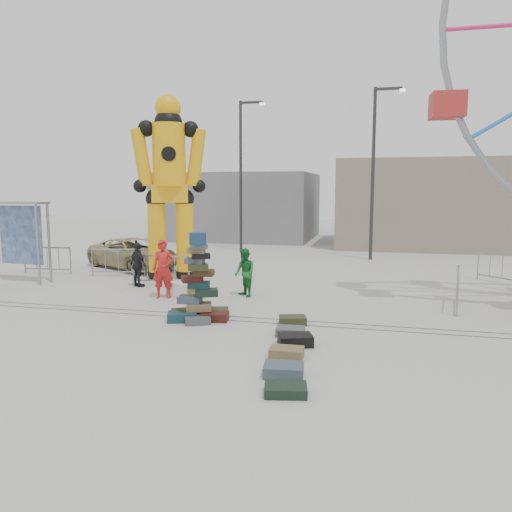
% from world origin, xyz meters
% --- Properties ---
extents(ground, '(90.00, 90.00, 0.00)m').
position_xyz_m(ground, '(0.00, 0.00, 0.00)').
color(ground, '#9E9E99').
rests_on(ground, ground).
extents(track_line_near, '(40.00, 0.04, 0.01)m').
position_xyz_m(track_line_near, '(0.00, 0.60, 0.00)').
color(track_line_near, '#47443F').
rests_on(track_line_near, ground).
extents(track_line_far, '(40.00, 0.04, 0.01)m').
position_xyz_m(track_line_far, '(0.00, 1.00, 0.00)').
color(track_line_far, '#47443F').
rests_on(track_line_far, ground).
extents(building_right, '(12.00, 8.00, 5.00)m').
position_xyz_m(building_right, '(7.00, 20.00, 2.50)').
color(building_right, gray).
rests_on(building_right, ground).
extents(building_left, '(10.00, 8.00, 4.40)m').
position_xyz_m(building_left, '(-6.00, 22.00, 2.20)').
color(building_left, gray).
rests_on(building_left, ground).
extents(lamp_post_right, '(1.41, 0.25, 8.00)m').
position_xyz_m(lamp_post_right, '(3.09, 13.00, 4.48)').
color(lamp_post_right, '#2D2D30').
rests_on(lamp_post_right, ground).
extents(lamp_post_left, '(1.41, 0.25, 8.00)m').
position_xyz_m(lamp_post_left, '(-3.91, 15.00, 4.48)').
color(lamp_post_left, '#2D2D30').
rests_on(lamp_post_left, ground).
extents(suitcase_tower, '(1.68, 1.46, 2.25)m').
position_xyz_m(suitcase_tower, '(-1.10, 0.54, 0.63)').
color(suitcase_tower, '#173D45').
rests_on(suitcase_tower, ground).
extents(crash_test_dummy, '(2.71, 1.49, 6.95)m').
position_xyz_m(crash_test_dummy, '(-4.19, 5.95, 3.66)').
color(crash_test_dummy, black).
rests_on(crash_test_dummy, ground).
extents(steamer_trunk, '(1.12, 0.92, 0.46)m').
position_xyz_m(steamer_trunk, '(-2.50, 2.97, 0.23)').
color(steamer_trunk, silver).
rests_on(steamer_trunk, ground).
extents(row_case_0, '(0.76, 0.63, 0.21)m').
position_xyz_m(row_case_0, '(1.35, 0.64, 0.10)').
color(row_case_0, '#30371B').
rests_on(row_case_0, ground).
extents(row_case_1, '(0.67, 0.53, 0.19)m').
position_xyz_m(row_case_1, '(1.46, -0.32, 0.09)').
color(row_case_1, '#505257').
rests_on(row_case_1, ground).
extents(row_case_2, '(0.85, 0.73, 0.24)m').
position_xyz_m(row_case_2, '(1.69, -1.03, 0.12)').
color(row_case_2, black).
rests_on(row_case_2, ground).
extents(row_case_3, '(0.68, 0.48, 0.22)m').
position_xyz_m(row_case_3, '(1.66, -1.89, 0.11)').
color(row_case_3, olive).
rests_on(row_case_3, ground).
extents(row_case_4, '(0.77, 0.61, 0.21)m').
position_xyz_m(row_case_4, '(1.78, -2.83, 0.11)').
color(row_case_4, '#40505C').
rests_on(row_case_4, ground).
extents(row_case_5, '(0.78, 0.62, 0.17)m').
position_xyz_m(row_case_5, '(1.96, -3.64, 0.08)').
color(row_case_5, black).
rests_on(row_case_5, ground).
extents(barricade_dummy_a, '(2.00, 0.23, 1.10)m').
position_xyz_m(barricade_dummy_a, '(-9.45, 5.79, 0.55)').
color(barricade_dummy_a, gray).
rests_on(barricade_dummy_a, ground).
extents(barricade_dummy_b, '(1.96, 0.62, 1.10)m').
position_xyz_m(barricade_dummy_b, '(-6.37, 5.89, 0.55)').
color(barricade_dummy_b, gray).
rests_on(barricade_dummy_b, ground).
extents(barricade_dummy_c, '(2.00, 0.28, 1.10)m').
position_xyz_m(barricade_dummy_c, '(-3.94, 4.46, 0.55)').
color(barricade_dummy_c, gray).
rests_on(barricade_dummy_c, ground).
extents(barricade_wheel_front, '(0.38, 1.99, 1.10)m').
position_xyz_m(barricade_wheel_front, '(5.57, 3.44, 0.55)').
color(barricade_wheel_front, gray).
rests_on(barricade_wheel_front, ground).
extents(barricade_wheel_back, '(1.43, 1.53, 1.10)m').
position_xyz_m(barricade_wheel_back, '(7.69, 7.87, 0.55)').
color(barricade_wheel_back, gray).
rests_on(barricade_wheel_back, ground).
extents(pedestrian_red, '(0.75, 0.59, 1.81)m').
position_xyz_m(pedestrian_red, '(-3.05, 2.71, 0.90)').
color(pedestrian_red, red).
rests_on(pedestrian_red, ground).
extents(pedestrian_green, '(0.92, 0.93, 1.52)m').
position_xyz_m(pedestrian_green, '(-0.66, 3.48, 0.76)').
color(pedestrian_green, '#1B6D29').
rests_on(pedestrian_green, ground).
extents(pedestrian_black, '(0.96, 0.79, 1.53)m').
position_xyz_m(pedestrian_black, '(-4.63, 4.13, 0.77)').
color(pedestrian_black, black).
rests_on(pedestrian_black, ground).
extents(parked_suv, '(4.98, 4.02, 1.26)m').
position_xyz_m(parked_suv, '(-6.78, 7.87, 0.63)').
color(parked_suv, tan).
rests_on(parked_suv, ground).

